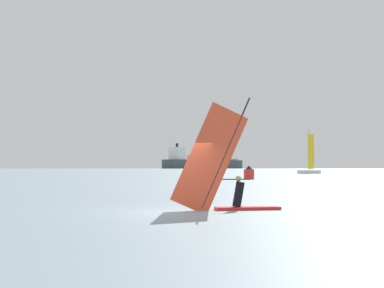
# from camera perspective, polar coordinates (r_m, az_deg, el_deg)

# --- Properties ---
(ground_plane) EXTENTS (4000.00, 4000.00, 0.00)m
(ground_plane) POSITION_cam_1_polar(r_m,az_deg,el_deg) (19.30, -1.90, -7.22)
(ground_plane) COLOR gray
(windsurfer) EXTENTS (4.01, 1.77, 4.42)m
(windsurfer) POSITION_cam_1_polar(r_m,az_deg,el_deg) (20.16, 3.67, -3.73)
(windsurfer) COLOR red
(windsurfer) RESTS_ON ground_plane
(cargo_ship) EXTENTS (115.85, 145.64, 39.17)m
(cargo_ship) POSITION_cam_1_polar(r_m,az_deg,el_deg) (879.08, 1.21, -1.91)
(cargo_ship) COLOR #3F444C
(cargo_ship) RESTS_ON ground_plane
(distant_headland) EXTENTS (1242.73, 247.29, 42.58)m
(distant_headland) POSITION_cam_1_polar(r_m,az_deg,el_deg) (1367.62, -2.23, -1.67)
(distant_headland) COLOR #60665B
(distant_headland) RESTS_ON ground_plane
(channel_buoy) EXTENTS (1.39, 1.39, 1.86)m
(channel_buoy) POSITION_cam_1_polar(r_m,az_deg,el_deg) (72.61, 6.03, -3.09)
(channel_buoy) COLOR red
(channel_buoy) RESTS_ON ground_plane
(small_sailboat) EXTENTS (6.11, 6.43, 11.53)m
(small_sailboat) POSITION_cam_1_polar(r_m,az_deg,el_deg) (141.15, 12.28, -2.66)
(small_sailboat) COLOR white
(small_sailboat) RESTS_ON ground_plane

